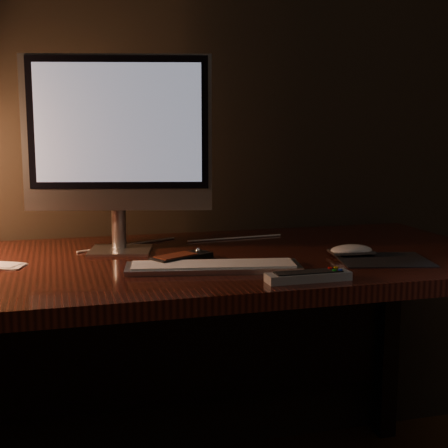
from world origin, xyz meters
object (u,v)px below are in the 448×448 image
object	(u,v)px
keyboard	(213,266)
mouse	(351,252)
monitor	(118,137)
desk	(192,299)
media_remote	(182,258)
tv_remote	(308,276)

from	to	relation	value
keyboard	mouse	size ratio (longest dim) A/B	3.65
monitor	keyboard	size ratio (longest dim) A/B	1.26
keyboard	desk	bearing A→B (deg)	101.56
media_remote	tv_remote	size ratio (longest dim) A/B	0.90
desk	keyboard	distance (m)	0.26
desk	tv_remote	bearing A→B (deg)	-65.21
media_remote	mouse	bearing A→B (deg)	-34.34
desk	tv_remote	world-z (taller)	tv_remote
monitor	keyboard	distance (m)	0.44
mouse	media_remote	bearing A→B (deg)	-179.41
mouse	tv_remote	world-z (taller)	tv_remote
monitor	media_remote	size ratio (longest dim) A/B	3.05
keyboard	mouse	bearing A→B (deg)	18.47
desk	monitor	world-z (taller)	monitor
keyboard	tv_remote	xyz separation A→B (m)	(0.17, -0.16, 0.00)
mouse	media_remote	world-z (taller)	media_remote
monitor	mouse	distance (m)	0.67
keyboard	tv_remote	distance (m)	0.23
mouse	media_remote	distance (m)	0.44
monitor	mouse	world-z (taller)	monitor
desk	keyboard	xyz separation A→B (m)	(0.00, -0.22, 0.14)
keyboard	monitor	bearing A→B (deg)	135.61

